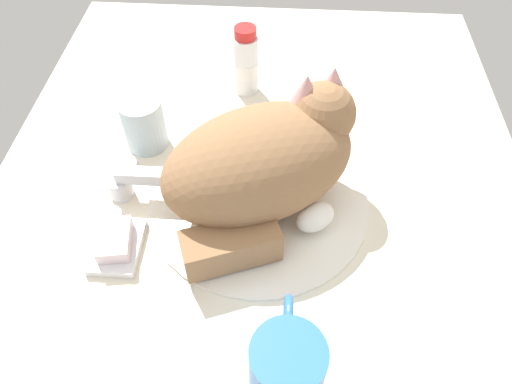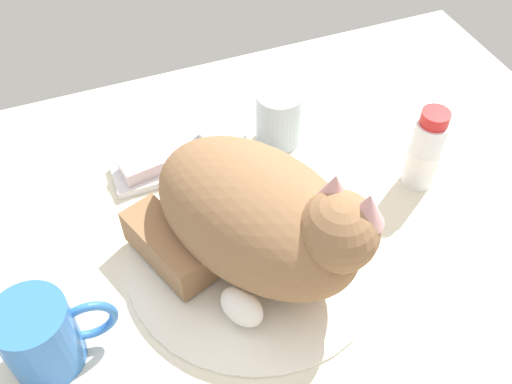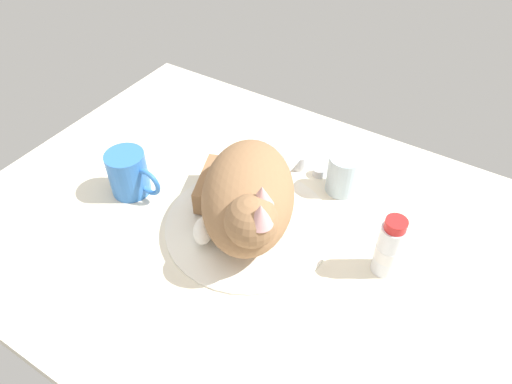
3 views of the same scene
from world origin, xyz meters
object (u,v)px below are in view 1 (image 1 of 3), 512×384
coffee_mug (287,366)px  soap_bar (115,240)px  rinse_cup (144,124)px  cat (266,161)px  toothpaste_bottle (246,63)px  faucet (127,184)px

coffee_mug → soap_bar: 28.51cm
coffee_mug → rinse_cup: (36.82, 23.48, -0.43)cm
cat → rinse_cup: 22.93cm
cat → soap_bar: bearing=116.7°
rinse_cup → soap_bar: (-20.60, -0.17, -2.07)cm
cat → toothpaste_bottle: bearing=10.6°
coffee_mug → cat: bearing=7.9°
rinse_cup → toothpaste_bottle: 21.29cm
coffee_mug → soap_bar: (16.22, 23.31, -2.50)cm
soap_bar → coffee_mug: bearing=-124.8°
cat → coffee_mug: bearing=-172.1°
cat → soap_bar: size_ratio=5.07×
cat → coffee_mug: (-26.11, -3.64, -3.75)cm
coffee_mug → toothpaste_bottle: size_ratio=0.98×
soap_bar → toothpaste_bottle: (35.61, -14.85, 3.58)cm
coffee_mug → soap_bar: coffee_mug is taller
coffee_mug → toothpaste_bottle: 52.53cm
faucet → rinse_cup: rinse_cup is taller
soap_bar → toothpaste_bottle: size_ratio=0.50×
cat → rinse_cup: bearing=61.6°
coffee_mug → soap_bar: bearing=55.2°
faucet → coffee_mug: bearing=-137.2°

